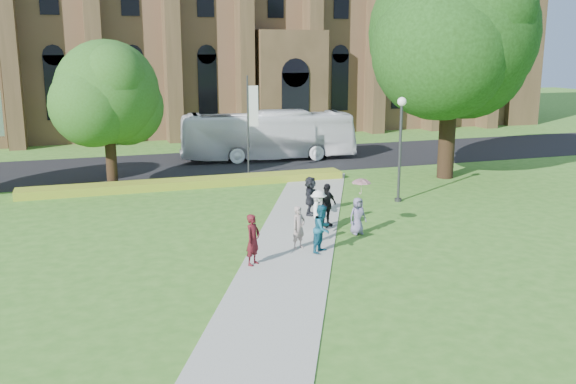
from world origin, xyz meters
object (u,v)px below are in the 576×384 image
object	(u,v)px
pedestrian_0	(253,240)
tour_coach	(268,135)
large_tree	(453,34)
streetlamp	(401,137)

from	to	relation	value
pedestrian_0	tour_coach	bearing A→B (deg)	29.48
large_tree	tour_coach	size ratio (longest dim) A/B	1.10
streetlamp	pedestrian_0	distance (m)	12.13
streetlamp	tour_coach	xyz separation A→B (m)	(-2.73, 13.87, -1.61)
tour_coach	pedestrian_0	size ratio (longest dim) A/B	6.46
streetlamp	tour_coach	world-z (taller)	streetlamp
streetlamp	large_tree	xyz separation A→B (m)	(5.50, 4.50, 5.07)
streetlamp	large_tree	distance (m)	8.73
streetlamp	large_tree	world-z (taller)	large_tree
tour_coach	streetlamp	bearing A→B (deg)	-162.68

